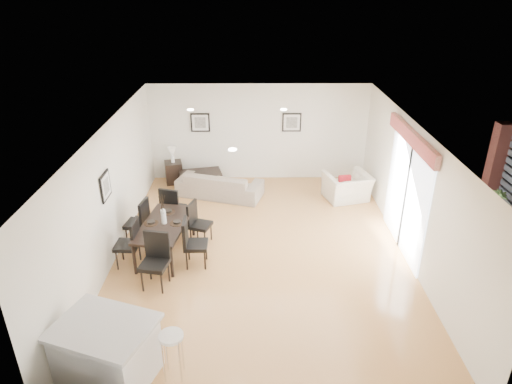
{
  "coord_description": "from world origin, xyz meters",
  "views": [
    {
      "loc": [
        -0.16,
        -8.09,
        5.25
      ],
      "look_at": [
        -0.1,
        0.4,
        1.23
      ],
      "focal_mm": 32.0,
      "sensor_mm": 36.0,
      "label": 1
    }
  ],
  "objects_px": {
    "dining_table": "(164,226)",
    "side_table": "(174,172)",
    "dining_chair_wfar": "(140,220)",
    "dining_chair_enear": "(191,240)",
    "dining_chair_foot": "(172,206)",
    "armchair": "(347,187)",
    "sofa": "(220,184)",
    "bar_stool": "(172,341)",
    "dining_chair_efar": "(197,220)",
    "kitchen_island": "(107,351)",
    "dining_chair_head": "(156,257)",
    "dining_chair_wnear": "(131,241)",
    "coffee_table": "(201,180)"
  },
  "relations": [
    {
      "from": "dining_table",
      "to": "side_table",
      "type": "distance_m",
      "value": 3.68
    },
    {
      "from": "dining_chair_wfar",
      "to": "dining_chair_enear",
      "type": "bearing_deg",
      "value": 64.23
    },
    {
      "from": "dining_chair_foot",
      "to": "armchair",
      "type": "bearing_deg",
      "value": -144.25
    },
    {
      "from": "armchair",
      "to": "dining_table",
      "type": "height_order",
      "value": "dining_table"
    },
    {
      "from": "sofa",
      "to": "bar_stool",
      "type": "relative_size",
      "value": 2.89
    },
    {
      "from": "armchair",
      "to": "dining_chair_efar",
      "type": "relative_size",
      "value": 1.15
    },
    {
      "from": "bar_stool",
      "to": "dining_chair_efar",
      "type": "bearing_deg",
      "value": 90.98
    },
    {
      "from": "dining_chair_foot",
      "to": "kitchen_island",
      "type": "xyz_separation_m",
      "value": [
        -0.23,
        -4.31,
        -0.1
      ]
    },
    {
      "from": "sofa",
      "to": "dining_chair_efar",
      "type": "bearing_deg",
      "value": 98.94
    },
    {
      "from": "armchair",
      "to": "dining_chair_foot",
      "type": "distance_m",
      "value": 4.51
    },
    {
      "from": "dining_chair_head",
      "to": "bar_stool",
      "type": "relative_size",
      "value": 1.39
    },
    {
      "from": "dining_chair_efar",
      "to": "dining_chair_foot",
      "type": "bearing_deg",
      "value": 65.26
    },
    {
      "from": "dining_chair_enear",
      "to": "side_table",
      "type": "xyz_separation_m",
      "value": [
        -1.0,
        4.07,
        -0.26
      ]
    },
    {
      "from": "side_table",
      "to": "bar_stool",
      "type": "distance_m",
      "value": 6.99
    },
    {
      "from": "armchair",
      "to": "dining_chair_enear",
      "type": "xyz_separation_m",
      "value": [
        -3.64,
        -2.96,
        0.21
      ]
    },
    {
      "from": "side_table",
      "to": "dining_chair_wnear",
      "type": "bearing_deg",
      "value": -92.69
    },
    {
      "from": "dining_chair_head",
      "to": "bar_stool",
      "type": "bearing_deg",
      "value": -63.01
    },
    {
      "from": "dining_chair_enear",
      "to": "dining_table",
      "type": "bearing_deg",
      "value": 53.36
    },
    {
      "from": "kitchen_island",
      "to": "side_table",
      "type": "bearing_deg",
      "value": 111.06
    },
    {
      "from": "dining_chair_efar",
      "to": "dining_chair_foot",
      "type": "xyz_separation_m",
      "value": [
        -0.63,
        0.6,
        0.05
      ]
    },
    {
      "from": "dining_chair_head",
      "to": "dining_chair_foot",
      "type": "bearing_deg",
      "value": 101.72
    },
    {
      "from": "dining_chair_foot",
      "to": "coffee_table",
      "type": "bearing_deg",
      "value": -83.56
    },
    {
      "from": "side_table",
      "to": "bar_stool",
      "type": "bearing_deg",
      "value": -81.17
    },
    {
      "from": "dining_chair_head",
      "to": "side_table",
      "type": "distance_m",
      "value": 4.72
    },
    {
      "from": "armchair",
      "to": "dining_chair_enear",
      "type": "distance_m",
      "value": 4.69
    },
    {
      "from": "dining_chair_efar",
      "to": "side_table",
      "type": "xyz_separation_m",
      "value": [
        -1.01,
        3.19,
        -0.22
      ]
    },
    {
      "from": "dining_chair_wfar",
      "to": "bar_stool",
      "type": "height_order",
      "value": "dining_chair_wfar"
    },
    {
      "from": "dining_table",
      "to": "dining_chair_head",
      "type": "bearing_deg",
      "value": -81.01
    },
    {
      "from": "dining_chair_wnear",
      "to": "bar_stool",
      "type": "height_order",
      "value": "dining_chair_wnear"
    },
    {
      "from": "dining_table",
      "to": "dining_chair_enear",
      "type": "xyz_separation_m",
      "value": [
        0.59,
        -0.43,
        -0.07
      ]
    },
    {
      "from": "dining_chair_head",
      "to": "kitchen_island",
      "type": "height_order",
      "value": "dining_chair_head"
    },
    {
      "from": "dining_chair_efar",
      "to": "side_table",
      "type": "bearing_deg",
      "value": 36.35
    },
    {
      "from": "sofa",
      "to": "dining_chair_wfar",
      "type": "xyz_separation_m",
      "value": [
        -1.53,
        -2.36,
        0.25
      ]
    },
    {
      "from": "sofa",
      "to": "dining_chair_efar",
      "type": "height_order",
      "value": "dining_chair_efar"
    },
    {
      "from": "coffee_table",
      "to": "kitchen_island",
      "type": "relative_size",
      "value": 0.69
    },
    {
      "from": "armchair",
      "to": "side_table",
      "type": "height_order",
      "value": "armchair"
    },
    {
      "from": "dining_chair_wnear",
      "to": "dining_chair_foot",
      "type": "bearing_deg",
      "value": 161.97
    },
    {
      "from": "dining_chair_wnear",
      "to": "dining_chair_head",
      "type": "xyz_separation_m",
      "value": [
        0.61,
        -0.62,
        0.03
      ]
    },
    {
      "from": "side_table",
      "to": "kitchen_island",
      "type": "xyz_separation_m",
      "value": [
        0.15,
        -6.9,
        0.17
      ]
    },
    {
      "from": "coffee_table",
      "to": "bar_stool",
      "type": "relative_size",
      "value": 1.45
    },
    {
      "from": "armchair",
      "to": "kitchen_island",
      "type": "relative_size",
      "value": 0.67
    },
    {
      "from": "side_table",
      "to": "dining_table",
      "type": "bearing_deg",
      "value": -83.68
    },
    {
      "from": "coffee_table",
      "to": "kitchen_island",
      "type": "height_order",
      "value": "kitchen_island"
    },
    {
      "from": "coffee_table",
      "to": "kitchen_island",
      "type": "bearing_deg",
      "value": -108.41
    },
    {
      "from": "dining_chair_wnear",
      "to": "bar_stool",
      "type": "relative_size",
      "value": 1.32
    },
    {
      "from": "armchair",
      "to": "dining_table",
      "type": "xyz_separation_m",
      "value": [
        -4.23,
        -2.53,
        0.29
      ]
    },
    {
      "from": "sofa",
      "to": "side_table",
      "type": "relative_size",
      "value": 3.62
    },
    {
      "from": "armchair",
      "to": "bar_stool",
      "type": "xyz_separation_m",
      "value": [
        -3.57,
        -5.79,
        0.3
      ]
    },
    {
      "from": "dining_chair_wfar",
      "to": "dining_chair_foot",
      "type": "distance_m",
      "value": 0.86
    },
    {
      "from": "sofa",
      "to": "dining_chair_head",
      "type": "distance_m",
      "value": 3.93
    }
  ]
}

